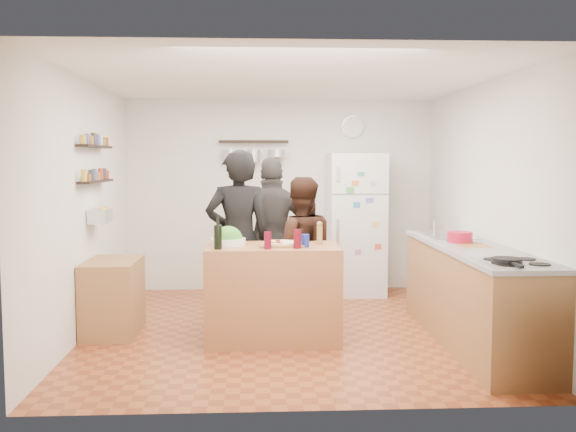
{
  "coord_description": "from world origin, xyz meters",
  "views": [
    {
      "loc": [
        -0.32,
        -6.34,
        1.71
      ],
      "look_at": [
        0.0,
        0.1,
        1.15
      ],
      "focal_mm": 40.0,
      "sensor_mm": 36.0,
      "label": 1
    }
  ],
  "objects": [
    {
      "name": "red_bowl",
      "position": [
        1.65,
        -0.27,
        0.97
      ],
      "size": [
        0.24,
        0.24,
        0.1
      ],
      "primitive_type": "cylinder",
      "color": "#B21430",
      "rests_on": "counter_run"
    },
    {
      "name": "stove_top",
      "position": [
        1.7,
        -1.5,
        0.91
      ],
      "size": [
        0.6,
        0.62,
        0.02
      ],
      "primitive_type": "cube",
      "color": "white",
      "rests_on": "counter_run"
    },
    {
      "name": "counter_run",
      "position": [
        1.7,
        -0.55,
        0.45
      ],
      "size": [
        0.63,
        2.63,
        0.9
      ],
      "primitive_type": "cube",
      "color": "#9E7042",
      "rests_on": "floor"
    },
    {
      "name": "pizza",
      "position": [
        -0.09,
        -0.37,
        0.94
      ],
      "size": [
        0.34,
        0.34,
        0.02
      ],
      "primitive_type": "cylinder",
      "color": "#CFBE88",
      "rests_on": "pizza_board"
    },
    {
      "name": "prep_island",
      "position": [
        -0.17,
        -0.35,
        0.46
      ],
      "size": [
        1.25,
        0.72,
        0.91
      ],
      "primitive_type": "cube",
      "color": "#985C37",
      "rests_on": "floor"
    },
    {
      "name": "person_center",
      "position": [
        0.13,
        0.18,
        0.77
      ],
      "size": [
        0.76,
        0.59,
        1.54
      ],
      "primitive_type": "imported",
      "rotation": [
        0.0,
        0.0,
        3.16
      ],
      "color": "black",
      "rests_on": "floor"
    },
    {
      "name": "wall_clock",
      "position": [
        0.95,
        2.08,
        2.15
      ],
      "size": [
        0.3,
        0.03,
        0.3
      ],
      "primitive_type": "cylinder",
      "rotation": [
        1.57,
        0.0,
        0.0
      ],
      "color": "silver",
      "rests_on": "back_wall"
    },
    {
      "name": "wine_glass_near",
      "position": [
        -0.22,
        -0.59,
        0.99
      ],
      "size": [
        0.07,
        0.07,
        0.16
      ],
      "primitive_type": "cylinder",
      "color": "#5B071B",
      "rests_on": "prep_island"
    },
    {
      "name": "skillet",
      "position": [
        1.6,
        -1.56,
        0.94
      ],
      "size": [
        0.23,
        0.23,
        0.04
      ],
      "primitive_type": "cylinder",
      "color": "black",
      "rests_on": "stove_top"
    },
    {
      "name": "produce_basket",
      "position": [
        -1.9,
        0.2,
        1.15
      ],
      "size": [
        0.18,
        0.35,
        0.14
      ],
      "primitive_type": "cube",
      "color": "silver",
      "rests_on": "left_wall"
    },
    {
      "name": "spice_shelf_upper",
      "position": [
        -1.93,
        0.2,
        1.85
      ],
      "size": [
        0.12,
        1.0,
        0.02
      ],
      "primitive_type": "cube",
      "color": "black",
      "rests_on": "left_wall"
    },
    {
      "name": "fridge",
      "position": [
        0.95,
        1.75,
        0.9
      ],
      "size": [
        0.7,
        0.68,
        1.8
      ],
      "primitive_type": "cube",
      "color": "white",
      "rests_on": "floor"
    },
    {
      "name": "pepper_mill",
      "position": [
        0.28,
        -0.3,
        1.0
      ],
      "size": [
        0.05,
        0.05,
        0.18
      ],
      "primitive_type": "cylinder",
      "color": "olive",
      "rests_on": "prep_island"
    },
    {
      "name": "wine_bottle",
      "position": [
        -0.67,
        -0.57,
        1.02
      ],
      "size": [
        0.07,
        0.07,
        0.22
      ],
      "primitive_type": "cylinder",
      "color": "black",
      "rests_on": "prep_island"
    },
    {
      "name": "sink",
      "position": [
        1.7,
        0.3,
        0.92
      ],
      "size": [
        0.5,
        0.8,
        0.03
      ],
      "primitive_type": "cube",
      "color": "silver",
      "rests_on": "counter_run"
    },
    {
      "name": "pizza_board",
      "position": [
        -0.09,
        -0.37,
        0.92
      ],
      "size": [
        0.42,
        0.34,
        0.02
      ],
      "primitive_type": "cube",
      "color": "brown",
      "rests_on": "prep_island"
    },
    {
      "name": "spice_shelf_lower",
      "position": [
        -1.93,
        0.2,
        1.5
      ],
      "size": [
        0.12,
        1.0,
        0.02
      ],
      "primitive_type": "cube",
      "color": "black",
      "rests_on": "left_wall"
    },
    {
      "name": "salt_canister",
      "position": [
        0.13,
        -0.47,
        0.97
      ],
      "size": [
        0.07,
        0.07,
        0.12
      ],
      "primitive_type": "cylinder",
      "color": "navy",
      "rests_on": "prep_island"
    },
    {
      "name": "side_table",
      "position": [
        -1.74,
        -0.02,
        0.36
      ],
      "size": [
        0.5,
        0.8,
        0.73
      ],
      "primitive_type": "cube",
      "color": "#A47444",
      "rests_on": "floor"
    },
    {
      "name": "room_shell",
      "position": [
        0.0,
        0.39,
        1.25
      ],
      "size": [
        4.2,
        4.2,
        4.2
      ],
      "color": "brown",
      "rests_on": "ground"
    },
    {
      "name": "salad_bowl",
      "position": [
        -0.59,
        -0.3,
        0.94
      ],
      "size": [
        0.33,
        0.33,
        0.07
      ],
      "primitive_type": "cylinder",
      "color": "silver",
      "rests_on": "prep_island"
    },
    {
      "name": "pot_rack",
      "position": [
        -0.35,
        2.0,
        1.95
      ],
      "size": [
        0.9,
        0.04,
        0.04
      ],
      "primitive_type": "cube",
      "color": "black",
      "rests_on": "back_wall"
    },
    {
      "name": "cutting_board",
      "position": [
        1.7,
        -0.51,
        0.91
      ],
      "size": [
        0.3,
        0.4,
        0.02
      ],
      "primitive_type": "cube",
      "color": "olive",
      "rests_on": "counter_run"
    },
    {
      "name": "person_back",
      "position": [
        -0.13,
        0.66,
        0.87
      ],
      "size": [
        1.04,
        0.45,
        1.75
      ],
      "primitive_type": "imported",
      "rotation": [
        0.0,
        0.0,
        3.17
      ],
      "color": "#2E2B29",
      "rests_on": "floor"
    },
    {
      "name": "wine_glass_far",
      "position": [
        0.05,
        -0.55,
        1.0
      ],
      "size": [
        0.07,
        0.07,
        0.18
      ],
      "primitive_type": "cylinder",
      "color": "#570715",
      "rests_on": "prep_island"
    },
    {
      "name": "person_left",
      "position": [
        -0.51,
        0.15,
        0.91
      ],
      "size": [
        0.7,
        0.5,
        1.82
      ],
      "primitive_type": "imported",
      "rotation": [
        0.0,
        0.0,
        3.24
      ],
      "color": "black",
      "rests_on": "floor"
    }
  ]
}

